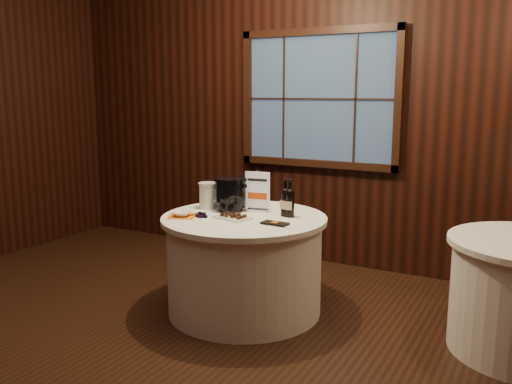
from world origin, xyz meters
The scene contains 13 objects.
ground centered at (0.00, 0.00, 0.00)m, with size 6.00×6.00×0.00m, color black.
back_wall centered at (0.00, 2.48, 1.54)m, with size 6.00×0.10×3.00m.
main_table centered at (0.00, 1.00, 0.39)m, with size 1.28×1.28×0.77m.
sign_stand centered at (0.00, 1.22, 0.88)m, with size 0.20×0.12×0.33m.
port_bottle_left centered at (0.27, 1.16, 0.90)m, with size 0.07×0.08×0.29m.
port_bottle_right centered at (0.32, 1.15, 0.90)m, with size 0.07×0.08×0.29m.
ice_bucket centered at (-0.20, 1.13, 0.91)m, with size 0.26×0.26×0.27m.
chocolate_plate centered at (-0.03, 0.89, 0.79)m, with size 0.30×0.23×0.04m.
chocolate_box centered at (0.33, 0.88, 0.78)m, with size 0.19×0.10×0.02m, color black.
grape_bunch centered at (-0.27, 0.81, 0.79)m, with size 0.16×0.07×0.04m.
glass_pitcher centered at (-0.40, 1.11, 0.88)m, with size 0.20×0.15×0.22m.
orange_napkin centered at (-0.42, 0.76, 0.77)m, with size 0.20×0.20×0.00m, color orange.
cracker_bowl centered at (-0.42, 0.76, 0.79)m, with size 0.14×0.14×0.03m, color white.
Camera 1 is at (2.04, -2.53, 1.72)m, focal length 38.00 mm.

